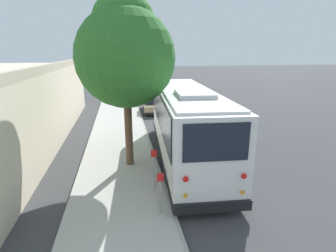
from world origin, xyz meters
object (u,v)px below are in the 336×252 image
Objects in this scene: street_tree at (125,51)px; parked_sedan_tan at (153,105)px; sign_post_near at (160,193)px; shuttle_bus at (186,121)px; sign_post_far at (154,170)px; parked_sedan_black at (145,94)px; parked_sedan_maroon at (138,82)px; parked_sedan_gray at (135,77)px; parked_sedan_navy at (139,87)px.

parked_sedan_tan is at bearing -12.79° from street_tree.
street_tree is 5.27× the size of sign_post_near.
shuttle_bus is 6.40× the size of sign_post_far.
sign_post_far is at bearing 179.70° from parked_sedan_black.
sign_post_near is (-4.24, -0.82, -4.35)m from street_tree.
shuttle_bus is 16.97m from parked_sedan_black.
parked_sedan_tan is 0.92× the size of parked_sedan_maroon.
parked_sedan_gray is at bearing -2.43° from sign_post_far.
parked_sedan_maroon is at bearing 176.79° from parked_sedan_gray.
shuttle_bus is 2.32× the size of parked_sedan_gray.
parked_sedan_black is 18.03m from street_tree.
shuttle_bus reaches higher than parked_sedan_tan.
parked_sedan_gray is 41.06m from sign_post_near.
parked_sedan_maroon is 2.83× the size of sign_post_far.
parked_sedan_navy is at bearing 5.33° from shuttle_bus.
parked_sedan_gray reaches higher than parked_sedan_maroon.
parked_sedan_gray is 0.59× the size of street_tree.
parked_sedan_navy is 24.06m from street_tree.
street_tree is at bearing 172.06° from parked_sedan_navy.
shuttle_bus reaches higher than sign_post_far.
parked_sedan_black is 0.93× the size of parked_sedan_maroon.
sign_post_far reaches higher than sign_post_near.
parked_sedan_gray is (36.43, 0.29, -1.38)m from shuttle_bus.
sign_post_far is (-32.75, 1.61, 0.40)m from parked_sedan_maroon.
shuttle_bus is 10.94m from parked_sedan_tan.
parked_sedan_maroon is 0.61× the size of street_tree.
shuttle_bus is 36.45m from parked_sedan_gray.
parked_sedan_black is at bearing -4.41° from sign_post_far.
parked_sedan_tan is 2.60× the size of sign_post_far.
street_tree is (-17.27, 2.36, 4.65)m from parked_sedan_black.
street_tree reaches higher than shuttle_bus.
street_tree reaches higher than sign_post_far.
parked_sedan_black is 20.04m from sign_post_far.
sign_post_near is at bearing 174.55° from parked_sedan_navy.
sign_post_far is at bearing 174.95° from parked_sedan_gray.
parked_sedan_navy is 1.00× the size of parked_sedan_gray.
sign_post_far is at bearing -163.25° from street_tree.
parked_sedan_tan is at bearing 178.99° from parked_sedan_navy.
shuttle_bus is 5.12m from sign_post_near.
shuttle_bus is at bearing -179.80° from parked_sedan_maroon.
street_tree is 5.11m from sign_post_far.
parked_sedan_navy is at bearing 177.64° from parked_sedan_maroon.
parked_sedan_tan is 0.99× the size of parked_sedan_black.
sign_post_far reaches higher than parked_sedan_tan.
parked_sedan_maroon is 32.79m from sign_post_far.
street_tree is (-36.79, 2.49, 4.64)m from parked_sedan_gray.
street_tree is at bearing 174.91° from parked_sedan_maroon.
street_tree is at bearing 101.29° from shuttle_bus.
parked_sedan_tan reaches higher than parked_sedan_maroon.
parked_sedan_black is at bearing 179.22° from parked_sedan_maroon.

